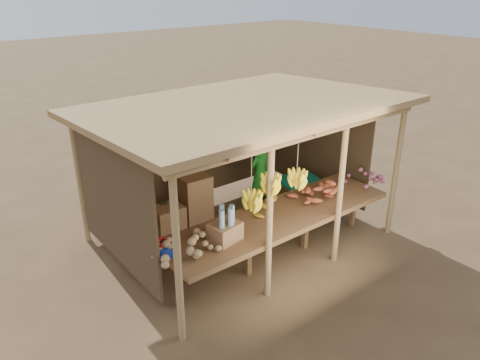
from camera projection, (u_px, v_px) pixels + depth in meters
ground at (240, 236)px, 8.06m from camera, size 60.00×60.00×0.00m
stall_structure at (235, 129)px, 7.30m from camera, size 4.70×3.50×2.43m
counter at (279, 219)px, 7.08m from camera, size 3.90×1.05×0.80m
potato_heap at (187, 240)px, 6.04m from camera, size 1.05×0.75×0.36m
sweet_potato_heap at (321, 187)px, 7.56m from camera, size 0.97×0.69×0.35m
onion_heap at (362, 174)px, 8.04m from camera, size 0.85×0.51×0.36m
banana_pile at (267, 199)px, 7.18m from camera, size 0.67×0.53×0.35m
tomato_basin at (163, 248)px, 6.06m from camera, size 0.37×0.37×0.19m
bottle_box at (225, 227)px, 6.31m from camera, size 0.46×0.38×0.52m
vendor at (260, 173)px, 8.64m from camera, size 0.63×0.49×1.53m
tarp_crate at (299, 194)px, 8.76m from camera, size 0.84×0.76×0.85m
carton_stack at (186, 204)px, 8.33m from camera, size 1.11×0.43×0.84m
burlap_sacks at (155, 217)px, 8.18m from camera, size 0.78×0.41×0.55m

